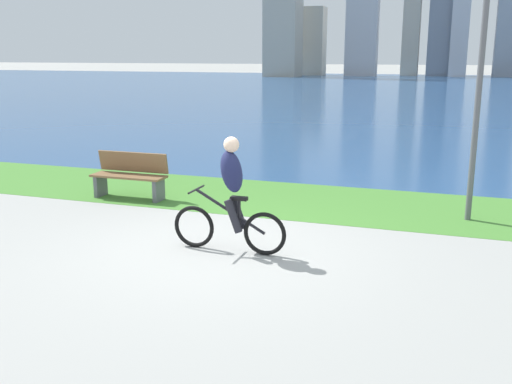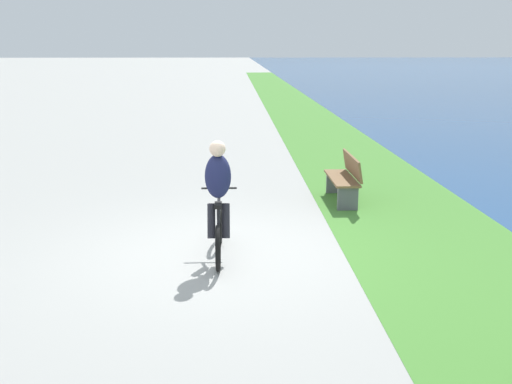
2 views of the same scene
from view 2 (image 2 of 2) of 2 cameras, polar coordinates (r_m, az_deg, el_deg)
The scene contains 4 objects.
ground_plane at distance 8.58m, azimuth -3.54°, elevation -5.93°, with size 300.00×300.00×0.00m, color #9E9E99.
grass_strip_bayside at distance 9.09m, azimuth 17.34°, elevation -5.37°, with size 120.00×2.88×0.01m, color #478433.
cyclist_lead at distance 8.19m, azimuth -3.63°, elevation -0.80°, with size 1.72×0.52×1.67m.
bench_near_path at distance 11.43m, azimuth 8.54°, elevation 1.32°, with size 1.50×0.47×0.90m.
Camera 2 is at (8.07, 0.21, 2.90)m, focal length 41.58 mm.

